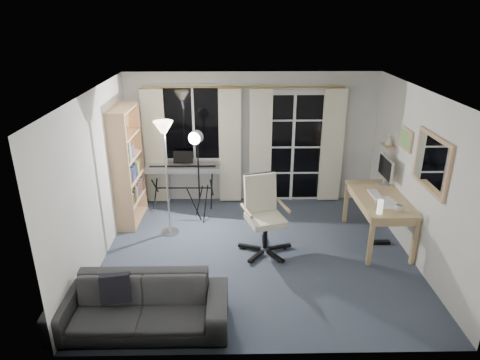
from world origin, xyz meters
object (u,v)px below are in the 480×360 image
Objects in this scene: studio_light at (196,148)px; mug at (399,207)px; sofa at (139,298)px; keyboard_piano at (183,169)px; desk at (380,202)px; bookshelf at (126,169)px; torchiere_lamp at (164,145)px; office_chair at (263,207)px; monitor at (386,169)px.

studio_light is 13.13× the size of mug.
studio_light is 2.85m from sofa.
keyboard_piano reaches higher than desk.
sofa is at bearing -78.82° from studio_light.
mug is at bearing -79.37° from desk.
mug is (4.11, -1.28, -0.12)m from bookshelf.
torchiere_lamp is 3.38m from desk.
monitor is at bearing 0.81° from office_chair.
torchiere_lamp reaches higher than sofa.
desk is 0.72× the size of sofa.
torchiere_lamp is 1.40× the size of keyboard_piano.
studio_light is (0.44, 0.43, -0.19)m from torchiere_lamp.
monitor is at bearing 65.73° from desk.
torchiere_lamp is at bearing 166.31° from mug.
sofa is at bearing -148.02° from office_chair.
desk is 0.62m from monitor.
bookshelf is at bearing -160.00° from studio_light.
torchiere_lamp is 14.99× the size of mug.
sofa is (-0.03, -2.22, -1.11)m from torchiere_lamp.
office_chair reaches higher than sofa.
monitor is at bearing -14.34° from keyboard_piano.
monitor reaches higher than office_chair.
sofa is (-0.16, -3.25, -0.34)m from keyboard_piano.
torchiere_lamp reaches higher than mug.
mug reaches higher than desk.
studio_light is 0.82× the size of sofa.
office_chair is at bearing -48.30° from keyboard_piano.
monitor is 4.26m from sofa.
office_chair is 1.81m from desk.
monitor is at bearing 33.89° from sofa.
sofa is (0.71, -2.68, -0.55)m from bookshelf.
office_chair is 0.59× the size of sofa.
bookshelf is 4.09m from desk.
office_chair is at bearing -19.13° from torchiere_lamp.
monitor is (3.33, -0.89, 0.32)m from keyboard_piano.
bookshelf is 2.42m from office_chair.
torchiere_lamp is 3.49m from monitor.
desk is at bearing -10.95° from office_chair.
office_chair is (1.46, -0.51, -0.81)m from torchiere_lamp.
mug is at bearing 22.36° from sofa.
bookshelf reaches higher than torchiere_lamp.
sofa reaches higher than desk.
keyboard_piano is at bearing 156.09° from desk.
mug is at bearing -26.25° from office_chair.
keyboard_piano is at bearing 164.29° from monitor.
keyboard_piano is 1.14× the size of office_chair.
sofa is at bearing -150.66° from desk.
keyboard_piano is at bearing 82.75° from torchiere_lamp.
desk is 11.45× the size of mug.
studio_light is 1.15× the size of desk.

